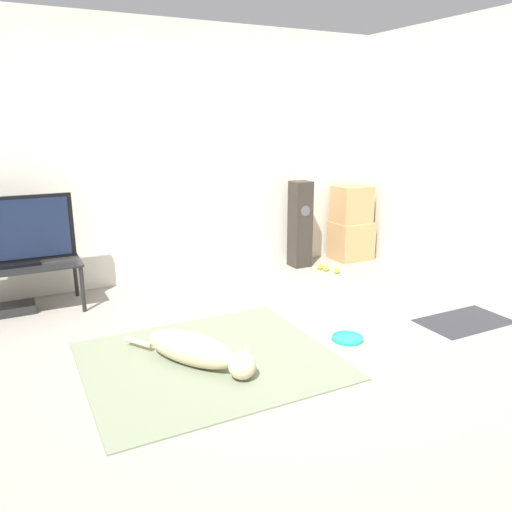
{
  "coord_description": "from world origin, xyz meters",
  "views": [
    {
      "loc": [
        -1.35,
        -2.84,
        1.63
      ],
      "look_at": [
        0.58,
        0.98,
        0.45
      ],
      "focal_mm": 35.0,
      "sensor_mm": 36.0,
      "label": 1
    }
  ],
  "objects_px": {
    "frisbee": "(348,338)",
    "dog": "(198,351)",
    "floor_speaker": "(300,224)",
    "cardboard_box_lower": "(351,241)",
    "tv_stand": "(20,270)",
    "tennis_ball_loose_on_carpet": "(337,270)",
    "tennis_ball_by_boxes": "(320,266)",
    "cardboard_box_upper": "(352,204)",
    "tennis_ball_near_speaker": "(326,268)",
    "tv": "(15,232)",
    "game_console": "(16,309)"
  },
  "relations": [
    {
      "from": "cardboard_box_lower",
      "to": "tv_stand",
      "type": "relative_size",
      "value": 0.45
    },
    {
      "from": "tv_stand",
      "to": "game_console",
      "type": "distance_m",
      "value": 0.35
    },
    {
      "from": "frisbee",
      "to": "tv",
      "type": "height_order",
      "value": "tv"
    },
    {
      "from": "frisbee",
      "to": "tennis_ball_loose_on_carpet",
      "type": "xyz_separation_m",
      "value": [
        0.93,
        1.43,
        0.02
      ]
    },
    {
      "from": "cardboard_box_lower",
      "to": "floor_speaker",
      "type": "relative_size",
      "value": 0.46
    },
    {
      "from": "cardboard_box_upper",
      "to": "tennis_ball_near_speaker",
      "type": "relative_size",
      "value": 6.54
    },
    {
      "from": "dog",
      "to": "tennis_ball_loose_on_carpet",
      "type": "height_order",
      "value": "dog"
    },
    {
      "from": "tennis_ball_by_boxes",
      "to": "cardboard_box_lower",
      "type": "bearing_deg",
      "value": 20.05
    },
    {
      "from": "dog",
      "to": "tennis_ball_by_boxes",
      "type": "bearing_deg",
      "value": 37.33
    },
    {
      "from": "tennis_ball_by_boxes",
      "to": "tennis_ball_loose_on_carpet",
      "type": "height_order",
      "value": "same"
    },
    {
      "from": "frisbee",
      "to": "tennis_ball_by_boxes",
      "type": "height_order",
      "value": "tennis_ball_by_boxes"
    },
    {
      "from": "frisbee",
      "to": "dog",
      "type": "bearing_deg",
      "value": 175.4
    },
    {
      "from": "cardboard_box_lower",
      "to": "tennis_ball_loose_on_carpet",
      "type": "height_order",
      "value": "cardboard_box_lower"
    },
    {
      "from": "tennis_ball_near_speaker",
      "to": "tennis_ball_loose_on_carpet",
      "type": "height_order",
      "value": "same"
    },
    {
      "from": "frisbee",
      "to": "tv",
      "type": "distance_m",
      "value": 2.87
    },
    {
      "from": "floor_speaker",
      "to": "tv",
      "type": "height_order",
      "value": "tv"
    },
    {
      "from": "dog",
      "to": "tennis_ball_loose_on_carpet",
      "type": "bearing_deg",
      "value": 32.41
    },
    {
      "from": "cardboard_box_lower",
      "to": "tv",
      "type": "height_order",
      "value": "tv"
    },
    {
      "from": "frisbee",
      "to": "tennis_ball_by_boxes",
      "type": "xyz_separation_m",
      "value": [
        0.85,
        1.64,
        0.02
      ]
    },
    {
      "from": "tv",
      "to": "game_console",
      "type": "height_order",
      "value": "tv"
    },
    {
      "from": "tennis_ball_near_speaker",
      "to": "game_console",
      "type": "relative_size",
      "value": 0.21
    },
    {
      "from": "frisbee",
      "to": "floor_speaker",
      "type": "height_order",
      "value": "floor_speaker"
    },
    {
      "from": "tv_stand",
      "to": "tennis_ball_loose_on_carpet",
      "type": "height_order",
      "value": "tv_stand"
    },
    {
      "from": "cardboard_box_lower",
      "to": "floor_speaker",
      "type": "height_order",
      "value": "floor_speaker"
    },
    {
      "from": "game_console",
      "to": "tv_stand",
      "type": "bearing_deg",
      "value": -9.21
    },
    {
      "from": "floor_speaker",
      "to": "tv_stand",
      "type": "distance_m",
      "value": 2.89
    },
    {
      "from": "frisbee",
      "to": "game_console",
      "type": "height_order",
      "value": "game_console"
    },
    {
      "from": "floor_speaker",
      "to": "tv_stand",
      "type": "bearing_deg",
      "value": -177.38
    },
    {
      "from": "cardboard_box_upper",
      "to": "tennis_ball_by_boxes",
      "type": "relative_size",
      "value": 6.54
    },
    {
      "from": "floor_speaker",
      "to": "tv_stand",
      "type": "relative_size",
      "value": 0.99
    },
    {
      "from": "dog",
      "to": "tennis_ball_by_boxes",
      "type": "height_order",
      "value": "dog"
    },
    {
      "from": "frisbee",
      "to": "cardboard_box_lower",
      "type": "relative_size",
      "value": 0.55
    },
    {
      "from": "tv",
      "to": "tennis_ball_by_boxes",
      "type": "bearing_deg",
      "value": -1.89
    },
    {
      "from": "frisbee",
      "to": "tv_stand",
      "type": "bearing_deg",
      "value": 141.27
    },
    {
      "from": "dog",
      "to": "frisbee",
      "type": "relative_size",
      "value": 3.83
    },
    {
      "from": "tennis_ball_by_boxes",
      "to": "floor_speaker",
      "type": "bearing_deg",
      "value": 120.96
    },
    {
      "from": "cardboard_box_lower",
      "to": "game_console",
      "type": "xyz_separation_m",
      "value": [
        -3.67,
        -0.1,
        -0.19
      ]
    },
    {
      "from": "dog",
      "to": "cardboard_box_lower",
      "type": "xyz_separation_m",
      "value": [
        2.6,
        1.75,
        0.1
      ]
    },
    {
      "from": "floor_speaker",
      "to": "frisbee",
      "type": "bearing_deg",
      "value": -110.98
    },
    {
      "from": "tennis_ball_by_boxes",
      "to": "tennis_ball_loose_on_carpet",
      "type": "xyz_separation_m",
      "value": [
        0.07,
        -0.21,
        0.0
      ]
    },
    {
      "from": "cardboard_box_lower",
      "to": "tennis_ball_near_speaker",
      "type": "relative_size",
      "value": 6.77
    },
    {
      "from": "tv_stand",
      "to": "tennis_ball_by_boxes",
      "type": "bearing_deg",
      "value": -1.84
    },
    {
      "from": "cardboard_box_upper",
      "to": "tennis_ball_near_speaker",
      "type": "bearing_deg",
      "value": -151.02
    },
    {
      "from": "cardboard_box_upper",
      "to": "tv_stand",
      "type": "height_order",
      "value": "cardboard_box_upper"
    },
    {
      "from": "dog",
      "to": "tennis_ball_by_boxes",
      "type": "relative_size",
      "value": 14.13
    },
    {
      "from": "cardboard_box_upper",
      "to": "tv_stand",
      "type": "bearing_deg",
      "value": -178.09
    },
    {
      "from": "tv",
      "to": "tv_stand",
      "type": "bearing_deg",
      "value": -90.0
    },
    {
      "from": "floor_speaker",
      "to": "game_console",
      "type": "bearing_deg",
      "value": -177.69
    },
    {
      "from": "cardboard_box_lower",
      "to": "tv_stand",
      "type": "distance_m",
      "value": 3.6
    },
    {
      "from": "frisbee",
      "to": "tennis_ball_loose_on_carpet",
      "type": "bearing_deg",
      "value": 56.99
    }
  ]
}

